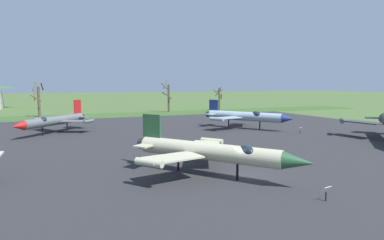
{
  "coord_description": "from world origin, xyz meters",
  "views": [
    {
      "loc": [
        -12.69,
        -19.39,
        6.94
      ],
      "look_at": [
        4.32,
        20.21,
        2.16
      ],
      "focal_mm": 29.23,
      "sensor_mm": 36.0,
      "label": 1
    }
  ],
  "objects_px": {
    "jet_fighter_front_left": "(245,116)",
    "jet_fighter_rear_center": "(54,121)",
    "info_placard_front_left": "(300,130)",
    "jet_fighter_rear_right": "(211,151)",
    "info_placard_rear_right": "(326,192)"
  },
  "relations": [
    {
      "from": "jet_fighter_rear_right",
      "to": "info_placard_rear_right",
      "type": "relative_size",
      "value": 12.94
    },
    {
      "from": "info_placard_front_left",
      "to": "jet_fighter_rear_center",
      "type": "bearing_deg",
      "value": 155.89
    },
    {
      "from": "jet_fighter_front_left",
      "to": "info_placard_front_left",
      "type": "bearing_deg",
      "value": -61.07
    },
    {
      "from": "jet_fighter_front_left",
      "to": "jet_fighter_rear_center",
      "type": "height_order",
      "value": "jet_fighter_rear_center"
    },
    {
      "from": "jet_fighter_rear_center",
      "to": "info_placard_rear_right",
      "type": "height_order",
      "value": "jet_fighter_rear_center"
    },
    {
      "from": "jet_fighter_front_left",
      "to": "jet_fighter_rear_right",
      "type": "relative_size",
      "value": 1.07
    },
    {
      "from": "jet_fighter_front_left",
      "to": "jet_fighter_rear_right",
      "type": "xyz_separation_m",
      "value": [
        -16.84,
        -21.34,
        -0.12
      ]
    },
    {
      "from": "info_placard_front_left",
      "to": "jet_fighter_rear_center",
      "type": "xyz_separation_m",
      "value": [
        -32.3,
        14.45,
        1.27
      ]
    },
    {
      "from": "jet_fighter_rear_right",
      "to": "jet_fighter_front_left",
      "type": "bearing_deg",
      "value": 51.71
    },
    {
      "from": "jet_fighter_rear_center",
      "to": "info_placard_front_left",
      "type": "bearing_deg",
      "value": -24.11
    },
    {
      "from": "jet_fighter_rear_center",
      "to": "jet_fighter_rear_right",
      "type": "distance_m",
      "value": 30.22
    },
    {
      "from": "jet_fighter_front_left",
      "to": "info_placard_rear_right",
      "type": "relative_size",
      "value": 13.87
    },
    {
      "from": "info_placard_front_left",
      "to": "jet_fighter_rear_right",
      "type": "xyz_separation_m",
      "value": [
        -21.11,
        -13.62,
        1.33
      ]
    },
    {
      "from": "jet_fighter_front_left",
      "to": "jet_fighter_rear_center",
      "type": "relative_size",
      "value": 1.17
    },
    {
      "from": "info_placard_front_left",
      "to": "info_placard_rear_right",
      "type": "bearing_deg",
      "value": -129.11
    }
  ]
}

